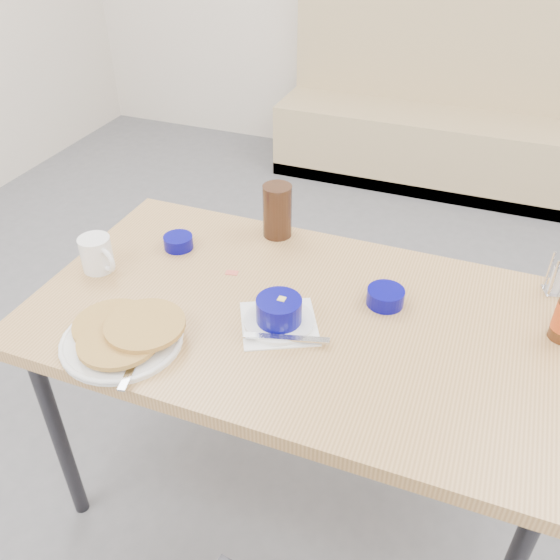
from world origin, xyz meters
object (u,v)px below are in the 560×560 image
(dining_table, at_px, (298,330))
(butter_bowl, at_px, (385,297))
(amber_tumbler, at_px, (277,211))
(booth_bench, at_px, (434,125))
(creamer_bowl, at_px, (178,242))
(coffee_mug, at_px, (97,254))
(grits_setting, at_px, (279,314))
(pancake_plate, at_px, (124,335))

(dining_table, xyz_separation_m, butter_bowl, (0.20, 0.12, 0.08))
(butter_bowl, xyz_separation_m, amber_tumbler, (-0.39, 0.22, 0.06))
(booth_bench, distance_m, creamer_bowl, 2.45)
(coffee_mug, height_order, grits_setting, coffee_mug)
(coffee_mug, bearing_deg, grits_setting, -4.37)
(grits_setting, distance_m, amber_tumbler, 0.44)
(butter_bowl, bearing_deg, booth_bench, 94.77)
(coffee_mug, relative_size, amber_tumbler, 0.76)
(dining_table, distance_m, pancake_plate, 0.45)
(coffee_mug, height_order, amber_tumbler, amber_tumbler)
(coffee_mug, distance_m, amber_tumbler, 0.54)
(pancake_plate, bearing_deg, grits_setting, 31.03)
(dining_table, xyz_separation_m, creamer_bowl, (-0.44, 0.16, 0.08))
(dining_table, height_order, pancake_plate, pancake_plate)
(dining_table, height_order, grits_setting, grits_setting)
(booth_bench, relative_size, pancake_plate, 6.32)
(butter_bowl, bearing_deg, dining_table, -150.08)
(grits_setting, height_order, creamer_bowl, grits_setting)
(dining_table, relative_size, amber_tumbler, 8.33)
(grits_setting, relative_size, butter_bowl, 2.77)
(pancake_plate, bearing_deg, butter_bowl, 34.08)
(amber_tumbler, bearing_deg, booth_bench, 84.99)
(coffee_mug, bearing_deg, butter_bowl, 9.75)
(grits_setting, bearing_deg, pancake_plate, -148.97)
(booth_bench, xyz_separation_m, coffee_mug, (-0.60, -2.56, 0.46))
(coffee_mug, height_order, butter_bowl, coffee_mug)
(grits_setting, bearing_deg, dining_table, 65.77)
(booth_bench, height_order, butter_bowl, booth_bench)
(amber_tumbler, bearing_deg, creamer_bowl, -144.54)
(booth_bench, relative_size, butter_bowl, 19.14)
(creamer_bowl, distance_m, butter_bowl, 0.65)
(creamer_bowl, bearing_deg, grits_setting, -28.61)
(pancake_plate, distance_m, butter_bowl, 0.68)
(creamer_bowl, bearing_deg, coffee_mug, -130.38)
(coffee_mug, xyz_separation_m, grits_setting, (0.57, -0.04, -0.02))
(booth_bench, bearing_deg, creamer_bowl, -100.58)
(dining_table, height_order, creamer_bowl, creamer_bowl)
(booth_bench, xyz_separation_m, grits_setting, (-0.03, -2.60, 0.44))
(pancake_plate, bearing_deg, amber_tumbler, 74.61)
(grits_setting, bearing_deg, butter_bowl, 38.07)
(creamer_bowl, relative_size, butter_bowl, 0.89)
(amber_tumbler, bearing_deg, pancake_plate, -105.39)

